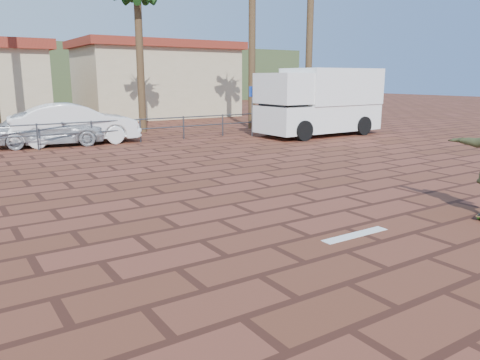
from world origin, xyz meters
name	(u,v)px	position (x,y,z in m)	size (l,w,h in m)	color
ground	(280,224)	(0.00, 0.00, 0.00)	(120.00, 120.00, 0.00)	brown
paint_stripe	(355,235)	(0.70, -1.20, 0.00)	(1.40, 0.22, 0.01)	white
guardrail	(92,129)	(0.00, 12.00, 0.68)	(24.06, 0.06, 1.00)	#47494F
building_east	(157,79)	(8.00, 24.00, 2.54)	(10.60, 6.60, 5.00)	beige
campervan	(320,100)	(9.97, 9.82, 1.61)	(5.93, 2.67, 3.06)	white
car_silver	(48,127)	(-1.43, 13.00, 0.73)	(1.73, 4.30, 1.46)	#ADB0B4
car_white	(75,124)	(-0.38, 13.00, 0.82)	(1.74, 4.98, 1.64)	white
street_sign	(252,102)	(7.10, 11.20, 1.58)	(0.44, 0.19, 2.26)	gray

